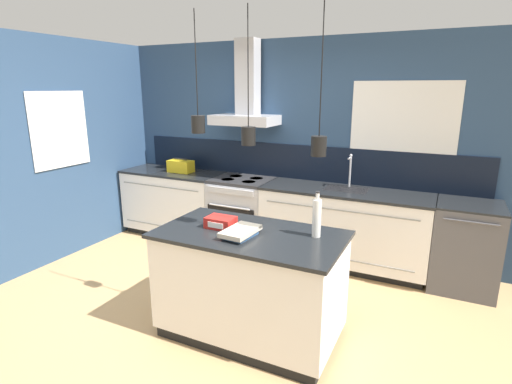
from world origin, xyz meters
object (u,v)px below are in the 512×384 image
Objects in this scene: dishwasher at (465,246)px; red_supply_box at (221,222)px; bottle_on_island at (317,217)px; yellow_toolbox at (181,166)px; book_stack at (241,232)px; oven_range at (242,213)px.

red_supply_box reaches higher than dishwasher.
yellow_toolbox is (-2.41, 1.54, -0.07)m from bottle_on_island.
dishwasher is 2.60× the size of book_stack.
oven_range is at bearing 112.35° from red_supply_box.
oven_range is at bearing -179.91° from dishwasher.
yellow_toolbox is at bearing 147.40° from bottle_on_island.
dishwasher is 2.68× the size of yellow_toolbox.
dishwasher is 3.91× the size of red_supply_box.
red_supply_box is at bearing -169.22° from bottle_on_island.
oven_range is 1.09m from yellow_toolbox.
oven_range is 1.89m from red_supply_box.
bottle_on_island is at bearing 25.79° from book_stack.
oven_range is 3.91× the size of red_supply_box.
yellow_toolbox is at bearing 134.15° from red_supply_box.
bottle_on_island is at bearing -46.41° from oven_range.
yellow_toolbox is at bearing 136.34° from book_stack.
bottle_on_island is 1.03× the size of book_stack.
bottle_on_island is at bearing 10.78° from red_supply_box.
yellow_toolbox is at bearing 180.00° from dishwasher.
red_supply_box is 0.68× the size of yellow_toolbox.
bottle_on_island reaches higher than oven_range.
oven_range is 2.68× the size of yellow_toolbox.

